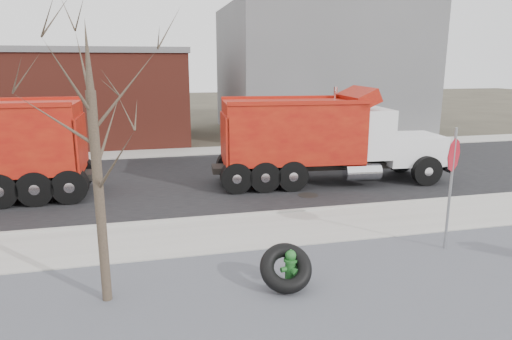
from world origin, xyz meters
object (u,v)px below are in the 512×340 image
object	(u,v)px
fire_hydrant	(291,270)
stop_sign	(452,169)
dump_truck_red_a	(321,136)
truck_tire	(286,268)

from	to	relation	value
fire_hydrant	stop_sign	bearing A→B (deg)	-1.90
fire_hydrant	stop_sign	size ratio (longest dim) A/B	0.27
fire_hydrant	stop_sign	distance (m)	4.67
fire_hydrant	dump_truck_red_a	bearing A→B (deg)	50.37
stop_sign	dump_truck_red_a	size ratio (longest dim) A/B	0.34
truck_tire	stop_sign	xyz separation A→B (m)	(4.40, 1.02, 1.57)
truck_tire	dump_truck_red_a	world-z (taller)	dump_truck_red_a
stop_sign	dump_truck_red_a	bearing A→B (deg)	82.54
truck_tire	dump_truck_red_a	xyz separation A→B (m)	(3.79, 7.78, 1.33)
truck_tire	fire_hydrant	bearing A→B (deg)	35.79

